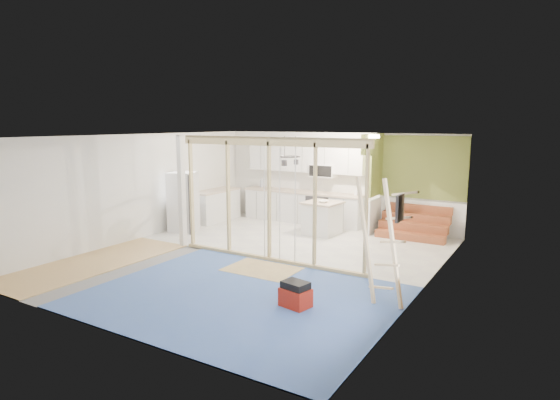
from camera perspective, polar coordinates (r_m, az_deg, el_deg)
The scene contains 17 objects.
room at distance 9.77m, azimuth -2.81°, elevation 0.14°, with size 7.01×8.01×2.61m.
floor_overlays at distance 10.07m, azimuth -2.21°, elevation -7.11°, with size 7.00×8.00×0.03m.
stud_frame at distance 9.86m, azimuth -4.00°, elevation 1.92°, with size 4.66×0.14×2.60m.
base_cabinets at distance 13.55m, azimuth -0.53°, elevation -0.80°, with size 4.45×2.24×0.93m.
upper_cabinets at distance 13.40m, azimuth 3.29°, elevation 4.90°, with size 3.60×0.41×0.85m.
green_partition at distance 12.28m, azimuth 14.89°, elevation 0.07°, with size 2.25×1.51×2.60m.
pot_rack at distance 11.44m, azimuth 1.17°, elevation 5.03°, with size 0.52×0.52×0.72m.
sheathing_panel at distance 6.49m, azimuth 13.17°, elevation -4.86°, with size 0.02×4.00×2.60m, color tan.
electrical_panel at distance 6.99m, azimuth 14.40°, elevation -0.96°, with size 0.04×0.30×0.40m, color #36353A.
ceiling_light at distance 11.71m, azimuth 11.26°, elevation 7.61°, with size 0.32×0.32×0.08m, color #FFEABF.
fridge at distance 12.64m, azimuth -11.67°, elevation -0.24°, with size 0.92×0.88×1.59m.
island at distance 12.13m, azimuth 5.17°, elevation -2.24°, with size 0.95×0.95×0.86m.
bowl at distance 11.94m, azimuth 5.30°, elevation -0.18°, with size 0.24×0.24×0.06m, color white.
soap_bottle_a at distance 14.26m, azimuth -2.26°, elevation 2.19°, with size 0.11×0.12×0.30m, color #9EA3B0.
soap_bottle_b at distance 12.80m, azimuth 9.27°, elevation 0.99°, with size 0.08×0.08×0.18m, color white.
toolbox at distance 7.48m, azimuth 1.90°, elevation -11.52°, with size 0.51×0.42×0.42m.
ladder at distance 7.53m, azimuth 12.40°, elevation -4.99°, with size 1.06×0.22×2.01m.
Camera 1 is at (5.37, -8.01, 2.88)m, focal length 30.00 mm.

